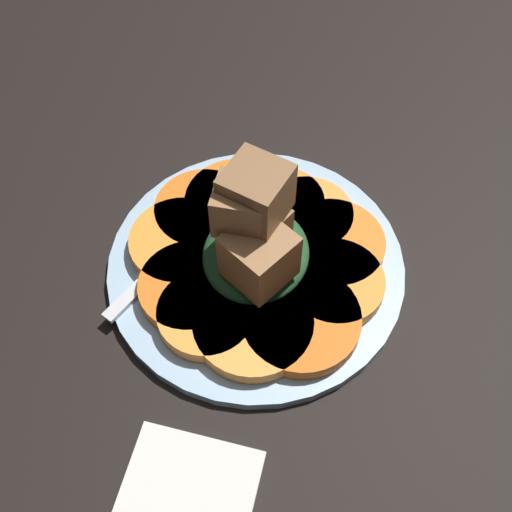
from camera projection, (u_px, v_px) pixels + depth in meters
table_slab at (256, 275)px, 57.28cm from camera, size 120.00×120.00×2.00cm
plate at (256, 266)px, 56.02cm from camera, size 25.76×25.76×1.05cm
carrot_slice_0 at (332, 245)px, 55.76cm from camera, size 9.21×9.21×1.35cm
carrot_slice_1 at (307, 216)px, 57.50cm from camera, size 8.22×8.22×1.35cm
carrot_slice_2 at (281, 204)px, 58.25cm from camera, size 7.96×7.96×1.35cm
carrot_slice_3 at (238, 203)px, 58.31cm from camera, size 9.68×9.68×1.35cm
carrot_slice_4 at (204, 211)px, 57.82cm from camera, size 8.83×8.83×1.35cm
carrot_slice_5 at (180, 246)px, 55.68cm from camera, size 9.02×9.02×1.35cm
carrot_slice_6 at (190, 287)px, 53.35cm from camera, size 8.63×8.63×1.35cm
carrot_slice_7 at (206, 314)px, 51.95cm from camera, size 8.04×8.04×1.35cm
carrot_slice_8 at (253, 324)px, 51.46cm from camera, size 9.78×9.78×1.35cm
carrot_slice_9 at (301, 320)px, 51.65cm from camera, size 9.76×9.76×1.35cm
carrot_slice_10 at (335, 283)px, 53.58cm from camera, size 8.32×8.32×1.35cm
center_pile at (255, 238)px, 51.48cm from camera, size 10.84×9.02×11.69cm
fork at (190, 236)px, 56.86cm from camera, size 19.01×9.44×0.40cm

